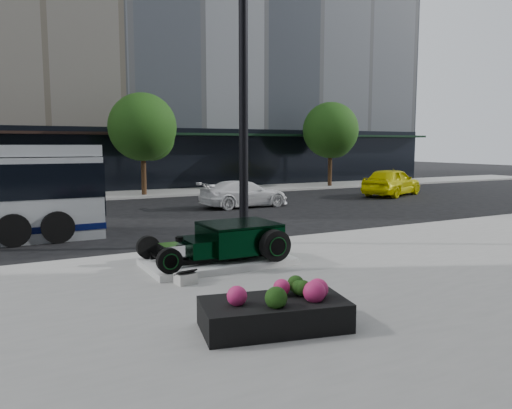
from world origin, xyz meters
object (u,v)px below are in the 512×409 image
white_sedan (244,194)px  flower_planter (274,312)px  hot_rod (231,239)px  yellow_taxi (392,182)px  lamppost (243,104)px

white_sedan → flower_planter: bearing=153.7°
hot_rod → yellow_taxi: size_ratio=0.68×
lamppost → white_sedan: size_ratio=1.98×
flower_planter → yellow_taxi: bearing=42.2°
hot_rod → white_sedan: 11.81m
lamppost → flower_planter: 7.72m
hot_rod → yellow_taxi: (15.49, 11.00, 0.10)m
white_sedan → yellow_taxi: bearing=-87.4°
hot_rod → white_sedan: (5.63, 10.38, -0.07)m
hot_rod → lamppost: (1.40, 2.09, 3.38)m
flower_planter → white_sedan: size_ratio=0.56×
lamppost → hot_rod: bearing=-123.9°
yellow_taxi → hot_rod: bearing=102.9°
flower_planter → white_sedan: white_sedan is taller
hot_rod → yellow_taxi: bearing=35.4°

